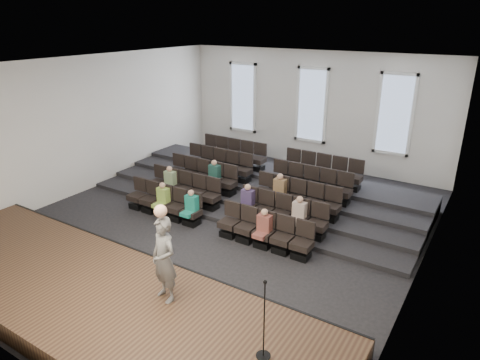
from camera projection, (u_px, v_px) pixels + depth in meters
The scene contains 13 objects.
ground at pixel (221, 223), 13.91m from camera, with size 14.00×14.00×0.00m, color black.
ceiling at pixel (218, 64), 12.12m from camera, with size 12.00×14.00×0.02m, color white.
wall_back at pixel (312, 110), 18.55m from camera, with size 12.00×0.04×5.00m, color silver.
wall_left at pixel (88, 124), 16.02m from camera, with size 0.04×14.00×5.00m, color silver.
wall_right at pixel (430, 189), 10.01m from camera, with size 0.04×14.00×5.00m, color silver.
stage at pixel (94, 297), 9.79m from camera, with size 11.80×3.60×0.50m, color #4A341F.
stage_lip at pixel (148, 262), 11.19m from camera, with size 11.80×0.06×0.52m, color black.
risers at pixel (268, 187), 16.34m from camera, with size 11.80×4.80×0.60m.
seating_rows at pixel (246, 188), 14.88m from camera, with size 6.80×4.70×1.67m.
windows at pixel (312, 105), 18.43m from camera, with size 8.44×0.10×3.24m.
audience at pixel (226, 196), 13.87m from camera, with size 5.45×2.64×1.10m.
speaker at pixel (164, 260), 9.03m from camera, with size 0.70×0.46×1.93m, color #615E5C.
mic_stand at pixel (264, 335), 7.59m from camera, with size 0.27×0.27×1.63m.
Camera 1 is at (7.21, -10.22, 6.26)m, focal length 32.00 mm.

